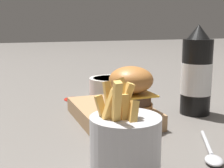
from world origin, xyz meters
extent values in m
plane|color=#5B5651|center=(0.00, 0.00, 0.00)|extent=(6.00, 6.00, 0.00)
cube|color=#A37A51|center=(0.01, 0.01, 0.02)|extent=(0.23, 0.16, 0.03)
cylinder|color=#AD6B33|center=(-0.05, -0.01, 0.04)|extent=(0.09, 0.09, 0.02)
cylinder|color=#4C3323|center=(-0.05, -0.01, 0.06)|extent=(0.09, 0.09, 0.02)
cube|color=gold|center=(-0.05, -0.01, 0.07)|extent=(0.09, 0.09, 0.00)
ellipsoid|color=#AD6B33|center=(-0.05, -0.01, 0.10)|extent=(0.09, 0.09, 0.06)
cylinder|color=black|center=(-0.01, -0.20, 0.09)|extent=(0.07, 0.07, 0.18)
cylinder|color=silver|center=(-0.01, -0.20, 0.09)|extent=(0.07, 0.07, 0.08)
cone|color=black|center=(-0.01, -0.20, 0.20)|extent=(0.05, 0.05, 0.03)
cylinder|color=#B7B7BC|center=(-0.25, 0.09, 0.04)|extent=(0.10, 0.10, 0.09)
cube|color=gold|center=(-0.25, 0.12, 0.09)|extent=(0.02, 0.03, 0.08)
cube|color=gold|center=(-0.25, 0.08, 0.10)|extent=(0.04, 0.03, 0.09)
cube|color=gold|center=(-0.26, 0.09, 0.09)|extent=(0.02, 0.01, 0.07)
cube|color=gold|center=(-0.26, 0.11, 0.10)|extent=(0.03, 0.01, 0.09)
cube|color=gold|center=(-0.22, 0.09, 0.09)|extent=(0.01, 0.01, 0.07)
cube|color=gold|center=(-0.22, 0.10, 0.09)|extent=(0.04, 0.01, 0.08)
cube|color=gold|center=(-0.27, 0.09, 0.09)|extent=(0.03, 0.03, 0.06)
cube|color=gold|center=(-0.24, 0.09, 0.10)|extent=(0.02, 0.04, 0.08)
cube|color=gold|center=(-0.24, 0.11, 0.09)|extent=(0.02, 0.02, 0.07)
cylinder|color=silver|center=(0.21, -0.06, 0.03)|extent=(0.12, 0.12, 0.06)
cylinder|color=#669356|center=(0.21, -0.06, 0.06)|extent=(0.10, 0.10, 0.01)
cylinder|color=#B2B2B7|center=(-0.20, -0.10, 0.01)|extent=(0.10, 0.06, 0.01)
ellipsoid|color=#B2B2B7|center=(-0.26, -0.06, 0.01)|extent=(0.05, 0.04, 0.01)
cylinder|color=#B21E14|center=(0.23, 0.05, 0.00)|extent=(0.06, 0.06, 0.00)
camera|label=1|loc=(-0.64, 0.25, 0.22)|focal=50.00mm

